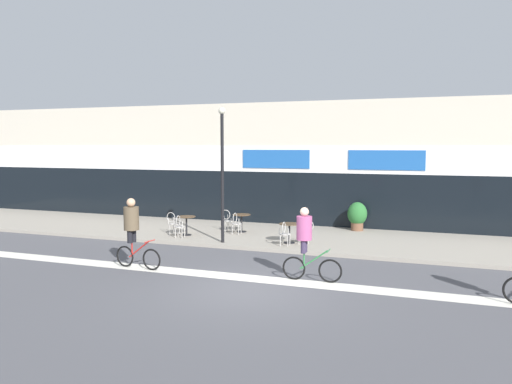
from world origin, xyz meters
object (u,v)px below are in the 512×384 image
bistro_table_1 (242,219)px  cafe_chair_1_side (228,219)px  cafe_chair_0_side (173,222)px  planter_pot (357,215)px  cafe_chair_2_side (306,230)px  cyclist_0 (133,227)px  cyclist_1 (306,238)px  cafe_chair_0_near (179,225)px  cafe_chair_2_near (285,232)px  lamp_post (222,165)px  cafe_chair_1_near (236,222)px  bistro_table_2 (289,229)px  bistro_table_0 (186,222)px

bistro_table_1 → cafe_chair_1_side: (-0.63, 0.00, -0.02)m
cafe_chair_0_side → planter_pot: planter_pot is taller
cafe_chair_2_side → cyclist_0: 6.41m
cyclist_1 → cafe_chair_0_near: bearing=145.8°
cafe_chair_2_near → lamp_post: (-2.39, -0.10, 2.39)m
cafe_chair_1_side → cyclist_1: bearing=-47.5°
cafe_chair_1_near → planter_pot: bearing=-59.3°
bistro_table_2 → lamp_post: (-2.38, -0.73, 2.38)m
cyclist_0 → cyclist_1: cyclist_0 is taller
cafe_chair_1_near → cafe_chair_1_side: (-0.63, 0.63, 0.00)m
cafe_chair_0_side → cyclist_1: cyclist_1 is taller
bistro_table_1 → cafe_chair_1_side: 0.63m
cafe_chair_1_side → cafe_chair_2_near: (3.18, -2.25, 0.00)m
cafe_chair_0_near → cafe_chair_1_near: 2.33m
cafe_chair_0_side → planter_pot: bearing=32.0°
cafe_chair_1_near → planter_pot: planter_pot is taller
cafe_chair_2_side → lamp_post: 3.91m
lamp_post → cyclist_1: (4.14, -3.69, -1.83)m
bistro_table_2 → cafe_chair_0_side: (-4.99, 0.16, -0.01)m
cafe_chair_2_near → planter_pot: bearing=-25.4°
cafe_chair_0_near → bistro_table_2: bearing=-90.6°
cafe_chair_2_side → bistro_table_0: bearing=-0.9°
cafe_chair_2_side → lamp_post: size_ratio=0.18×
bistro_table_2 → cafe_chair_0_side: size_ratio=0.84×
cafe_chair_2_near → cyclist_1: bearing=-155.9°
bistro_table_2 → cafe_chair_2_side: cafe_chair_2_side is taller
lamp_post → cafe_chair_2_near: bearing=2.4°
cafe_chair_0_near → cafe_chair_0_side: size_ratio=1.00×
cafe_chair_0_near → cafe_chair_0_side: same height
bistro_table_2 → cyclist_1: size_ratio=0.37×
bistro_table_1 → cyclist_1: bearing=-54.5°
cafe_chair_2_near → planter_pot: size_ratio=0.74×
cafe_chair_0_near → lamp_post: (1.98, -0.25, 2.39)m
cafe_chair_0_near → cyclist_0: cyclist_0 is taller
cafe_chair_1_near → cafe_chair_1_side: 0.89m
bistro_table_0 → bistro_table_1: bistro_table_0 is taller
cafe_chair_0_near → cafe_chair_2_side: size_ratio=1.00×
bistro_table_0 → bistro_table_1: (1.81, 1.47, -0.02)m
bistro_table_1 → cafe_chair_1_near: (-0.00, -0.63, -0.02)m
bistro_table_1 → cafe_chair_0_near: 2.77m
cafe_chair_1_near → cafe_chair_0_near: bearing=129.4°
bistro_table_1 → cafe_chair_0_side: bearing=-149.0°
bistro_table_2 → planter_pot: bearing=61.8°
cafe_chair_2_near → lamp_post: 3.38m
bistro_table_0 → bistro_table_1: bearing=39.0°
cafe_chair_0_near → cafe_chair_2_side: 5.01m
bistro_table_2 → cafe_chair_2_near: (0.00, -0.63, -0.01)m
cafe_chair_1_side → lamp_post: 3.45m
cafe_chair_2_side → cafe_chair_1_near: bearing=-16.6°
bistro_table_0 → bistro_table_1: size_ratio=1.02×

